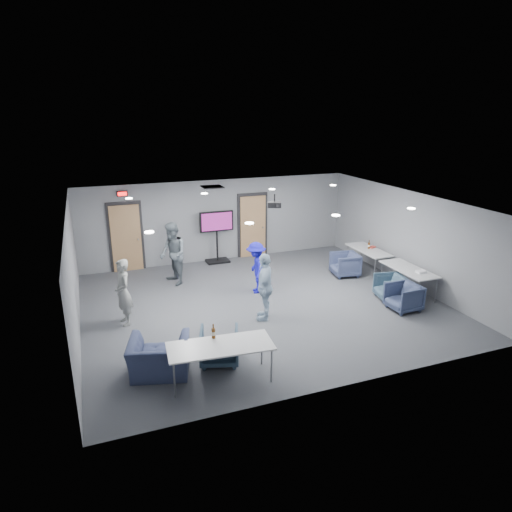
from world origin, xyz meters
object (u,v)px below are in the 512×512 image
object	(u,v)px
person_d	(256,268)
chair_front_b	(160,357)
chair_right_c	(404,297)
person_c	(265,287)
bottle_front	(213,333)
person_b	(173,254)
chair_front_a	(219,346)
bottle_right	(369,246)
chair_right_a	(345,264)
tv_stand	(217,234)
chair_right_b	(390,287)
projector	(275,204)
table_right_a	(369,251)
table_front_left	(220,347)
person_a	(123,292)
table_right_b	(409,270)

from	to	relation	value
person_d	chair_front_b	world-z (taller)	person_d
chair_right_c	person_d	bearing A→B (deg)	-129.94
person_c	bottle_front	bearing A→B (deg)	-19.20
person_b	bottle_front	bearing A→B (deg)	-13.39
chair_front_a	bottle_front	xyz separation A→B (m)	(-0.20, -0.32, 0.48)
chair_right_c	bottle_right	distance (m)	2.99
chair_right_a	tv_stand	world-z (taller)	tv_stand
chair_right_b	chair_front_b	size ratio (longest dim) A/B	0.64
projector	bottle_front	bearing A→B (deg)	-104.72
bottle_right	tv_stand	world-z (taller)	tv_stand
chair_right_a	chair_right_c	bearing A→B (deg)	10.05
person_d	table_right_a	world-z (taller)	person_d
table_front_left	tv_stand	world-z (taller)	tv_stand
chair_front_a	person_c	bearing A→B (deg)	-118.38
bottle_front	projector	distance (m)	4.92
person_c	table_front_left	size ratio (longest dim) A/B	0.83
chair_right_a	chair_front_b	bearing A→B (deg)	-51.85
chair_right_a	bottle_front	bearing A→B (deg)	-45.27
chair_right_a	table_right_a	size ratio (longest dim) A/B	0.47
chair_right_b	projector	size ratio (longest dim) A/B	1.60
chair_right_a	table_front_left	bearing A→B (deg)	-42.85
person_c	person_d	bearing A→B (deg)	-168.71
chair_right_c	tv_stand	distance (m)	6.35
table_front_left	bottle_right	world-z (taller)	bottle_right
person_a	person_b	size ratio (longest dim) A/B	0.88
chair_front_a	tv_stand	distance (m)	6.37
chair_right_c	table_right_a	xyz separation A→B (m)	(0.78, 2.75, 0.34)
chair_right_b	table_front_left	bearing A→B (deg)	-56.86
table_front_left	tv_stand	size ratio (longest dim) A/B	1.17
person_a	table_front_left	bearing A→B (deg)	14.14
person_b	bottle_right	size ratio (longest dim) A/B	6.65
table_right_a	tv_stand	bearing A→B (deg)	57.79
person_c	chair_front_b	bearing A→B (deg)	-35.77
table_right_a	bottle_front	size ratio (longest dim) A/B	5.71
chair_right_a	projector	bearing A→B (deg)	-79.63
table_right_b	person_a	bearing A→B (deg)	83.52
chair_right_a	projector	distance (m)	3.15
chair_front_a	bottle_right	xyz separation A→B (m)	(5.91, 3.58, 0.48)
person_b	chair_right_a	world-z (taller)	person_b
table_right_a	projector	size ratio (longest dim) A/B	3.71
projector	person_d	bearing A→B (deg)	-139.14
chair_right_a	chair_right_b	size ratio (longest dim) A/B	1.08
table_front_left	projector	world-z (taller)	projector
person_c	chair_right_c	size ratio (longest dim) A/B	2.22
person_a	projector	xyz separation A→B (m)	(4.22, 0.95, 1.60)
person_a	table_right_b	bearing A→B (deg)	72.56
chair_front_b	bottle_front	xyz separation A→B (m)	(1.00, -0.28, 0.47)
bottle_front	projector	world-z (taller)	projector
chair_front_b	person_a	bearing A→B (deg)	-65.21
person_d	chair_front_b	bearing A→B (deg)	-31.78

